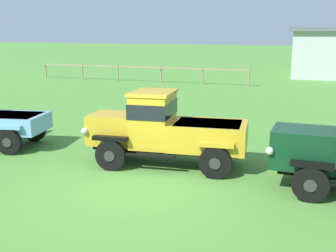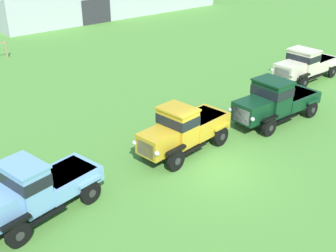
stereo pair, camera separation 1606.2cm
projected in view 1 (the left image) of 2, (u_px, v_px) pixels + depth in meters
ground_plane at (135, 188)px, 10.71m from camera, size 240.00×240.00×0.00m
paddock_fence at (138, 70)px, 33.00m from camera, size 17.59×0.42×1.31m
vintage_truck_midrow_center at (165, 128)px, 12.33m from camera, size 4.86×2.35×2.20m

